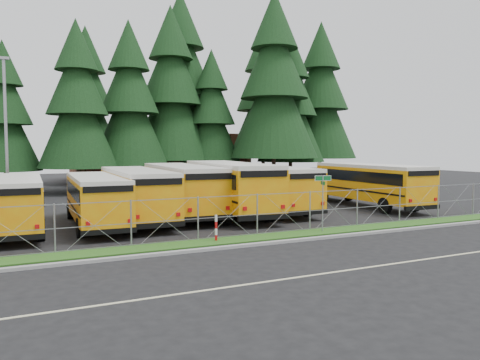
% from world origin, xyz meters
% --- Properties ---
extents(ground, '(120.00, 120.00, 0.00)m').
position_xyz_m(ground, '(0.00, 0.00, 0.00)').
color(ground, black).
rests_on(ground, ground).
extents(curb, '(50.00, 0.25, 0.12)m').
position_xyz_m(curb, '(0.00, -3.10, 0.06)').
color(curb, gray).
rests_on(curb, ground).
extents(grass_verge, '(50.00, 1.40, 0.06)m').
position_xyz_m(grass_verge, '(0.00, -1.70, 0.03)').
color(grass_verge, '#264B15').
rests_on(grass_verge, ground).
extents(road_lane_line, '(50.00, 0.12, 0.01)m').
position_xyz_m(road_lane_line, '(0.00, -8.00, 0.01)').
color(road_lane_line, beige).
rests_on(road_lane_line, ground).
extents(chainlink_fence, '(44.00, 0.10, 2.00)m').
position_xyz_m(chainlink_fence, '(0.00, -1.00, 1.00)').
color(chainlink_fence, gray).
rests_on(chainlink_fence, ground).
extents(brick_building, '(22.00, 10.00, 6.00)m').
position_xyz_m(brick_building, '(6.00, 40.00, 3.00)').
color(brick_building, brown).
rests_on(brick_building, ground).
extents(bus_1, '(2.70, 10.47, 2.73)m').
position_xyz_m(bus_1, '(-11.37, 5.05, 1.37)').
color(bus_1, orange).
rests_on(bus_1, ground).
extents(bus_2, '(2.76, 10.43, 2.72)m').
position_xyz_m(bus_2, '(-7.55, 4.92, 1.36)').
color(bus_2, orange).
rests_on(bus_2, ground).
extents(bus_3, '(2.95, 11.36, 2.96)m').
position_xyz_m(bus_3, '(-5.26, 5.77, 1.48)').
color(bus_3, orange).
rests_on(bus_3, ground).
extents(bus_4, '(3.45, 11.97, 3.10)m').
position_xyz_m(bus_4, '(-2.21, 6.84, 1.55)').
color(bus_4, orange).
rests_on(bus_4, ground).
extents(bus_5, '(3.98, 12.60, 3.25)m').
position_xyz_m(bus_5, '(0.58, 6.00, 1.62)').
color(bus_5, orange).
rests_on(bus_5, ground).
extents(bus_6, '(2.86, 11.34, 2.96)m').
position_xyz_m(bus_6, '(3.43, 6.36, 1.48)').
color(bus_6, orange).
rests_on(bus_6, ground).
extents(bus_east, '(3.22, 11.60, 3.01)m').
position_xyz_m(bus_east, '(10.97, 5.18, 1.51)').
color(bus_east, orange).
rests_on(bus_east, ground).
extents(street_sign, '(0.81, 0.54, 2.81)m').
position_xyz_m(street_sign, '(2.31, -1.64, 2.03)').
color(street_sign, gray).
rests_on(street_sign, ground).
extents(striped_bollard, '(0.11, 0.11, 1.20)m').
position_xyz_m(striped_bollard, '(-3.36, -1.56, 0.60)').
color(striped_bollard, '#B20C0C').
rests_on(striped_bollard, ground).
extents(light_standard, '(0.70, 0.35, 10.14)m').
position_xyz_m(light_standard, '(-11.84, 14.31, 5.50)').
color(light_standard, gray).
rests_on(light_standard, ground).
extents(conifer_2, '(6.27, 6.27, 13.87)m').
position_xyz_m(conifer_2, '(-12.14, 27.08, 6.94)').
color(conifer_2, black).
rests_on(conifer_2, ground).
extents(conifer_3, '(7.14, 7.14, 15.79)m').
position_xyz_m(conifer_3, '(-6.13, 24.37, 7.90)').
color(conifer_3, black).
rests_on(conifer_3, ground).
extents(conifer_4, '(7.55, 7.55, 16.69)m').
position_xyz_m(conifer_4, '(-1.04, 26.06, 8.34)').
color(conifer_4, black).
rests_on(conifer_4, ground).
extents(conifer_5, '(8.74, 8.74, 19.33)m').
position_xyz_m(conifer_5, '(3.95, 28.36, 9.66)').
color(conifer_5, black).
rests_on(conifer_5, ground).
extents(conifer_6, '(6.71, 6.71, 14.84)m').
position_xyz_m(conifer_6, '(8.13, 27.14, 7.42)').
color(conifer_6, black).
rests_on(conifer_6, ground).
extents(conifer_7, '(9.40, 9.40, 20.80)m').
position_xyz_m(conifer_7, '(13.81, 23.37, 10.40)').
color(conifer_7, black).
rests_on(conifer_7, ground).
extents(conifer_8, '(7.80, 7.80, 17.25)m').
position_xyz_m(conifer_8, '(17.57, 26.03, 8.63)').
color(conifer_8, black).
rests_on(conifer_8, ground).
extents(conifer_9, '(8.82, 8.82, 19.51)m').
position_xyz_m(conifer_9, '(22.71, 27.47, 9.76)').
color(conifer_9, black).
rests_on(conifer_9, ground).
extents(conifer_11, '(8.13, 8.13, 17.97)m').
position_xyz_m(conifer_11, '(-3.84, 35.47, 8.98)').
color(conifer_11, black).
rests_on(conifer_11, ground).
extents(conifer_12, '(9.90, 9.90, 21.89)m').
position_xyz_m(conifer_12, '(5.92, 30.95, 10.94)').
color(conifer_12, black).
rests_on(conifer_12, ground).
extents(conifer_13, '(8.79, 8.79, 19.43)m').
position_xyz_m(conifer_13, '(16.94, 31.55, 9.71)').
color(conifer_13, black).
rests_on(conifer_13, ground).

